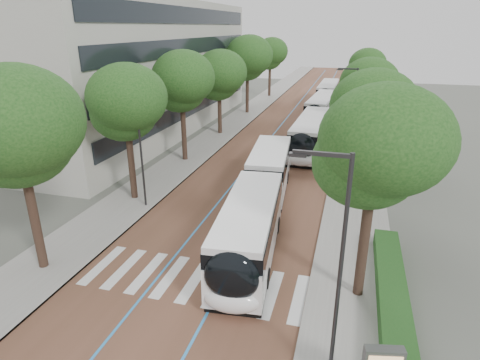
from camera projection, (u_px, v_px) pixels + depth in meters
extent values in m
plane|color=#51544C|center=(182.00, 293.00, 18.28)|extent=(160.00, 160.00, 0.00)
cube|color=brown|center=(301.00, 116.00, 54.21)|extent=(11.00, 140.00, 0.02)
cube|color=gray|center=(247.00, 113.00, 56.09)|extent=(4.00, 140.00, 0.12)
cube|color=gray|center=(358.00, 119.00, 52.29)|extent=(4.00, 140.00, 0.12)
cube|color=gray|center=(260.00, 113.00, 55.61)|extent=(0.20, 140.00, 0.14)
cube|color=gray|center=(343.00, 118.00, 52.77)|extent=(0.20, 140.00, 0.14)
cube|color=silver|center=(103.00, 264.00, 20.38)|extent=(0.55, 3.60, 0.01)
cube|color=silver|center=(125.00, 268.00, 20.06)|extent=(0.55, 3.60, 0.01)
cube|color=silver|center=(147.00, 272.00, 19.75)|extent=(0.55, 3.60, 0.01)
cube|color=silver|center=(170.00, 276.00, 19.43)|extent=(0.55, 3.60, 0.01)
cube|color=silver|center=(194.00, 280.00, 19.11)|extent=(0.55, 3.60, 0.01)
cube|color=silver|center=(219.00, 285.00, 18.80)|extent=(0.55, 3.60, 0.01)
cube|color=silver|center=(245.00, 289.00, 18.48)|extent=(0.55, 3.60, 0.01)
cube|color=silver|center=(272.00, 294.00, 18.16)|extent=(0.55, 3.60, 0.01)
cube|color=silver|center=(299.00, 298.00, 17.85)|extent=(0.55, 3.60, 0.01)
cube|color=#2A85D3|center=(289.00, 115.00, 54.61)|extent=(0.12, 126.00, 0.01)
cube|color=#2A85D3|center=(313.00, 117.00, 53.80)|extent=(0.12, 126.00, 0.01)
cube|color=#9D9B91|center=(120.00, 67.00, 45.86)|extent=(18.00, 40.00, 14.00)
cube|color=black|center=(195.00, 106.00, 45.00)|extent=(0.12, 38.00, 1.60)
cube|color=black|center=(194.00, 77.00, 43.86)|extent=(0.12, 38.00, 1.60)
cube|color=black|center=(192.00, 46.00, 42.71)|extent=(0.12, 38.00, 1.60)
cube|color=black|center=(191.00, 16.00, 41.63)|extent=(0.12, 38.00, 1.60)
cube|color=#194919|center=(395.00, 320.00, 15.78)|extent=(1.20, 14.00, 0.80)
cylinder|color=#29292B|center=(340.00, 277.00, 12.38)|extent=(0.14, 0.14, 8.00)
cube|color=#29292B|center=(323.00, 154.00, 11.18)|extent=(1.70, 0.12, 0.12)
cube|color=#29292B|center=(298.00, 155.00, 11.39)|extent=(0.50, 0.20, 0.10)
cylinder|color=#29292B|center=(353.00, 115.00, 34.84)|extent=(0.14, 0.14, 8.00)
cube|color=#29292B|center=(348.00, 69.00, 33.64)|extent=(1.70, 0.12, 0.12)
cube|color=#29292B|center=(340.00, 70.00, 33.85)|extent=(0.50, 0.20, 0.10)
cylinder|color=#29292B|center=(141.00, 148.00, 25.53)|extent=(0.14, 0.14, 8.00)
cylinder|color=black|center=(36.00, 224.00, 19.29)|extent=(0.44, 0.44, 4.94)
ellipsoid|color=#164014|center=(17.00, 133.00, 17.68)|extent=(5.75, 5.75, 4.88)
cylinder|color=black|center=(132.00, 167.00, 27.43)|extent=(0.44, 0.44, 4.64)
ellipsoid|color=#164014|center=(126.00, 106.00, 25.92)|extent=(5.13, 5.13, 4.36)
cylinder|color=black|center=(184.00, 134.00, 35.49)|extent=(0.44, 0.44, 4.81)
ellipsoid|color=#164014|center=(181.00, 84.00, 33.92)|extent=(5.33, 5.33, 4.53)
cylinder|color=black|center=(220.00, 114.00, 44.54)|extent=(0.44, 0.44, 4.41)
ellipsoid|color=#164014|center=(219.00, 77.00, 43.10)|extent=(5.57, 5.57, 4.74)
cylinder|color=black|center=(247.00, 95.00, 55.20)|extent=(0.44, 0.44, 5.07)
ellipsoid|color=#164014|center=(247.00, 60.00, 53.55)|extent=(6.28, 6.28, 5.34)
cylinder|color=black|center=(270.00, 82.00, 68.72)|extent=(0.44, 0.44, 4.88)
ellipsoid|color=#164014|center=(270.00, 55.00, 67.13)|extent=(5.35, 5.35, 4.55)
cylinder|color=black|center=(363.00, 249.00, 17.27)|extent=(0.44, 0.44, 4.77)
ellipsoid|color=#164014|center=(375.00, 153.00, 15.71)|extent=(5.12, 5.12, 4.35)
cylinder|color=black|center=(362.00, 167.00, 28.16)|extent=(0.44, 0.44, 4.16)
ellipsoid|color=#164014|center=(368.00, 114.00, 26.80)|extent=(5.77, 5.77, 4.90)
cylinder|color=black|center=(361.00, 125.00, 40.76)|extent=(0.44, 0.44, 3.99)
ellipsoid|color=#164014|center=(365.00, 89.00, 39.46)|extent=(5.74, 5.74, 4.88)
cylinder|color=black|center=(361.00, 98.00, 55.08)|extent=(0.44, 0.44, 4.31)
ellipsoid|color=#164014|center=(365.00, 69.00, 53.68)|extent=(4.91, 4.91, 4.17)
cylinder|color=black|center=(262.00, 190.00, 25.01)|extent=(2.38, 1.12, 2.30)
cube|color=white|center=(249.00, 237.00, 20.48)|extent=(3.40, 9.56, 1.82)
cube|color=black|center=(249.00, 217.00, 20.07)|extent=(3.42, 9.38, 0.97)
cube|color=silver|center=(250.00, 206.00, 19.84)|extent=(3.33, 9.37, 0.31)
cube|color=black|center=(249.00, 256.00, 20.87)|extent=(3.31, 9.18, 0.35)
cube|color=white|center=(269.00, 175.00, 29.16)|extent=(3.24, 7.95, 1.82)
cube|color=black|center=(270.00, 160.00, 28.75)|extent=(3.26, 7.80, 0.97)
cube|color=silver|center=(270.00, 151.00, 28.53)|extent=(3.18, 7.79, 0.31)
cube|color=black|center=(269.00, 188.00, 29.55)|extent=(3.16, 7.63, 0.35)
ellipsoid|color=black|center=(232.00, 276.00, 16.05)|extent=(2.45, 1.32, 2.28)
ellipsoid|color=white|center=(232.00, 300.00, 16.42)|extent=(2.44, 1.22, 1.14)
cylinder|color=black|center=(218.00, 273.00, 18.85)|extent=(0.40, 1.02, 1.00)
cylinder|color=black|center=(266.00, 278.00, 18.47)|extent=(0.40, 1.02, 1.00)
cylinder|color=black|center=(257.00, 176.00, 31.16)|extent=(0.40, 1.02, 1.00)
cylinder|color=black|center=(286.00, 177.00, 30.78)|extent=(0.40, 1.02, 1.00)
cylinder|color=black|center=(238.00, 222.00, 23.77)|extent=(0.40, 1.02, 1.00)
cylinder|color=black|center=(276.00, 225.00, 23.40)|extent=(0.40, 1.02, 1.00)
cube|color=white|center=(310.00, 138.00, 38.87)|extent=(2.75, 12.05, 1.82)
cube|color=black|center=(311.00, 126.00, 38.46)|extent=(2.78, 11.81, 0.97)
cube|color=silver|center=(311.00, 119.00, 38.23)|extent=(2.69, 11.81, 0.31)
cube|color=black|center=(310.00, 148.00, 39.26)|extent=(2.69, 11.57, 0.35)
ellipsoid|color=black|center=(301.00, 146.00, 33.38)|extent=(2.37, 1.15, 2.28)
ellipsoid|color=white|center=(301.00, 160.00, 33.75)|extent=(2.37, 1.05, 1.14)
cylinder|color=black|center=(292.00, 155.00, 36.24)|extent=(0.32, 1.01, 1.00)
cylinder|color=black|center=(317.00, 157.00, 35.62)|extent=(0.32, 1.01, 1.00)
cylinder|color=black|center=(304.00, 135.00, 42.85)|extent=(0.32, 1.01, 1.00)
cylinder|color=black|center=(325.00, 136.00, 42.23)|extent=(0.32, 1.01, 1.00)
cube|color=white|center=(321.00, 111.00, 50.90)|extent=(3.23, 12.13, 1.82)
cube|color=black|center=(322.00, 102.00, 50.49)|extent=(3.25, 11.89, 0.97)
cube|color=silver|center=(323.00, 97.00, 50.26)|extent=(3.16, 11.89, 0.31)
cube|color=black|center=(321.00, 120.00, 51.29)|extent=(3.15, 11.65, 0.35)
ellipsoid|color=black|center=(314.00, 114.00, 45.48)|extent=(2.41, 1.24, 2.28)
ellipsoid|color=white|center=(313.00, 124.00, 45.85)|extent=(2.41, 1.14, 1.14)
cylinder|color=black|center=(307.00, 123.00, 48.35)|extent=(0.36, 1.02, 1.00)
cylinder|color=black|center=(326.00, 124.00, 47.66)|extent=(0.36, 1.02, 1.00)
cylinder|color=black|center=(317.00, 111.00, 54.87)|extent=(0.36, 1.02, 1.00)
cylinder|color=black|center=(334.00, 112.00, 54.18)|extent=(0.36, 1.02, 1.00)
cube|color=white|center=(328.00, 95.00, 62.69)|extent=(2.64, 12.03, 1.82)
cube|color=black|center=(328.00, 88.00, 62.28)|extent=(2.67, 11.79, 0.97)
cube|color=silver|center=(329.00, 84.00, 62.05)|extent=(2.58, 11.79, 0.31)
cube|color=black|center=(327.00, 102.00, 63.08)|extent=(2.58, 11.55, 0.35)
ellipsoid|color=black|center=(325.00, 96.00, 57.18)|extent=(2.36, 1.13, 2.28)
ellipsoid|color=white|center=(324.00, 104.00, 57.55)|extent=(2.36, 1.03, 1.14)
cylinder|color=black|center=(318.00, 104.00, 60.03)|extent=(0.31, 1.00, 1.00)
cylinder|color=black|center=(333.00, 105.00, 59.44)|extent=(0.31, 1.00, 1.00)
cylinder|color=black|center=(322.00, 96.00, 66.66)|extent=(0.31, 1.00, 1.00)
cylinder|color=black|center=(336.00, 97.00, 66.06)|extent=(0.31, 1.00, 1.00)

